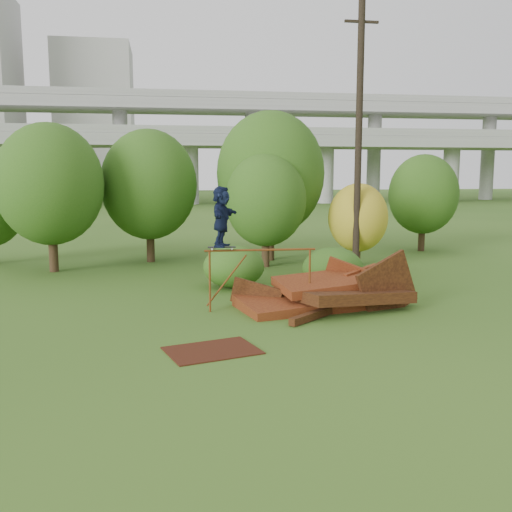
{
  "coord_description": "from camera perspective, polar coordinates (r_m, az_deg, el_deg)",
  "views": [
    {
      "loc": [
        -3.46,
        -14.4,
        4.03
      ],
      "look_at": [
        -0.8,
        2.0,
        1.6
      ],
      "focal_mm": 40.0,
      "sensor_mm": 36.0,
      "label": 1
    }
  ],
  "objects": [
    {
      "name": "skater",
      "position": [
        16.38,
        -3.47,
        3.96
      ],
      "size": [
        1.09,
        1.69,
        1.74
      ],
      "primitive_type": "imported",
      "rotation": [
        0.0,
        0.0,
        1.18
      ],
      "color": "#111936",
      "rests_on": "skateboard"
    },
    {
      "name": "shrub_left",
      "position": [
        20.15,
        -2.23,
        -1.05
      ],
      "size": [
        2.17,
        2.01,
        1.51
      ],
      "primitive_type": "ellipsoid",
      "color": "#214B14",
      "rests_on": "ground"
    },
    {
      "name": "tree_2",
      "position": [
        24.41,
        0.97,
        5.63
      ],
      "size": [
        3.47,
        3.47,
        4.88
      ],
      "color": "black",
      "rests_on": "ground"
    },
    {
      "name": "tree_0",
      "position": [
        24.57,
        -19.92,
        6.75
      ],
      "size": [
        4.28,
        4.28,
        6.04
      ],
      "color": "black",
      "rests_on": "ground"
    },
    {
      "name": "utility_pole",
      "position": [
        24.08,
        10.23,
        11.66
      ],
      "size": [
        1.4,
        0.28,
        10.83
      ],
      "color": "black",
      "rests_on": "ground"
    },
    {
      "name": "flat_plate",
      "position": [
        13.21,
        -4.4,
        -9.4
      ],
      "size": [
        2.34,
        1.95,
        0.03
      ],
      "primitive_type": "cube",
      "rotation": [
        0.0,
        0.0,
        0.28
      ],
      "color": "#3B180C",
      "rests_on": "ground"
    },
    {
      "name": "freeway_overpass",
      "position": [
        77.65,
        -6.8,
        12.91
      ],
      "size": [
        160.0,
        15.0,
        13.7
      ],
      "color": "gray",
      "rests_on": "ground"
    },
    {
      "name": "tree_3",
      "position": [
        26.3,
        1.45,
        8.23
      ],
      "size": [
        4.92,
        4.92,
        6.83
      ],
      "color": "black",
      "rests_on": "ground"
    },
    {
      "name": "shrub_right",
      "position": [
        19.85,
        7.69,
        -1.27
      ],
      "size": [
        2.11,
        1.94,
        1.5
      ],
      "primitive_type": "ellipsoid",
      "color": "#214B14",
      "rests_on": "ground"
    },
    {
      "name": "tree_4",
      "position": [
        25.3,
        10.17,
        3.79
      ],
      "size": [
        2.6,
        2.6,
        3.59
      ],
      "color": "black",
      "rests_on": "ground"
    },
    {
      "name": "scrap_pile",
      "position": [
        17.27,
        7.0,
        -3.88
      ],
      "size": [
        5.68,
        3.69,
        2.22
      ],
      "color": "#4B160D",
      "rests_on": "ground"
    },
    {
      "name": "ground",
      "position": [
        15.35,
        4.18,
        -6.92
      ],
      "size": [
        240.0,
        240.0,
        0.0
      ],
      "primitive_type": "plane",
      "color": "#2D5116",
      "rests_on": "ground"
    },
    {
      "name": "grind_rail",
      "position": [
        16.66,
        0.43,
        -0.9
      ],
      "size": [
        3.26,
        0.16,
        1.83
      ],
      "color": "#64340F",
      "rests_on": "ground"
    },
    {
      "name": "tree_1",
      "position": [
        26.22,
        -10.66,
        7.02
      ],
      "size": [
        4.3,
        4.3,
        5.98
      ],
      "color": "black",
      "rests_on": "ground"
    },
    {
      "name": "tree_5",
      "position": [
        30.67,
        16.39,
        5.94
      ],
      "size": [
        3.54,
        3.54,
        4.98
      ],
      "color": "black",
      "rests_on": "ground"
    },
    {
      "name": "skateboard",
      "position": [
        16.47,
        -3.44,
        0.88
      ],
      "size": [
        0.8,
        0.24,
        0.08
      ],
      "rotation": [
        0.0,
        0.0,
        -0.03
      ],
      "color": "black",
      "rests_on": "grind_rail"
    },
    {
      "name": "building_right",
      "position": [
        117.5,
        -15.71,
        12.88
      ],
      "size": [
        14.0,
        14.0,
        28.0
      ],
      "primitive_type": "cube",
      "color": "#9E9E99",
      "rests_on": "ground"
    }
  ]
}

